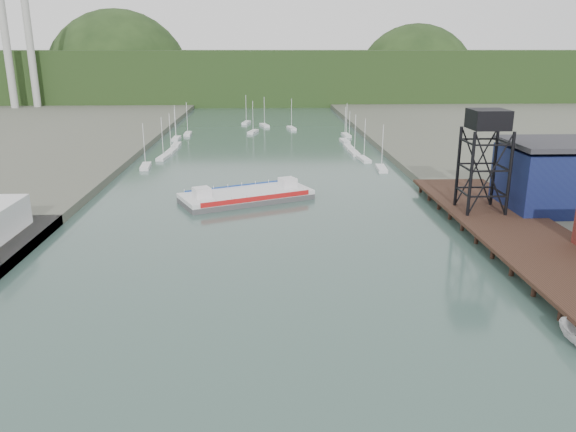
{
  "coord_description": "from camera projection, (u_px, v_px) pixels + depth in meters",
  "views": [
    {
      "loc": [
        0.5,
        -27.43,
        27.15
      ],
      "look_at": [
        3.79,
        49.67,
        4.0
      ],
      "focal_mm": 35.0,
      "sensor_mm": 36.0,
      "label": 1
    }
  ],
  "objects": [
    {
      "name": "east_pier",
      "position": [
        527.0,
        237.0,
        78.05
      ],
      "size": [
        14.0,
        70.0,
        2.45
      ],
      "color": "black",
      "rests_on": "ground"
    },
    {
      "name": "lift_tower",
      "position": [
        488.0,
        126.0,
        86.46
      ],
      "size": [
        6.5,
        6.5,
        16.0
      ],
      "color": "black",
      "rests_on": "east_pier"
    },
    {
      "name": "blue_shed",
      "position": [
        568.0,
        176.0,
        91.45
      ],
      "size": [
        20.5,
        14.5,
        11.3
      ],
      "color": "#0D0F3D",
      "rests_on": "east_land"
    },
    {
      "name": "marina_sailboats",
      "position": [
        263.0,
        142.0,
        166.43
      ],
      "size": [
        57.71,
        92.65,
        0.9
      ],
      "color": "silver",
      "rests_on": "ground"
    },
    {
      "name": "smokestacks",
      "position": [
        18.0,
        41.0,
        243.58
      ],
      "size": [
        11.2,
        8.2,
        60.0
      ],
      "color": "#A9A9A4",
      "rests_on": "ground"
    },
    {
      "name": "distant_hills",
      "position": [
        256.0,
        79.0,
        319.27
      ],
      "size": [
        500.0,
        120.0,
        80.0
      ],
      "color": "black",
      "rests_on": "ground"
    },
    {
      "name": "chain_ferry",
      "position": [
        247.0,
        196.0,
        103.72
      ],
      "size": [
        25.54,
        18.45,
        3.42
      ],
      "rotation": [
        0.0,
        0.0,
        0.43
      ],
      "color": "#47474A",
      "rests_on": "ground"
    }
  ]
}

